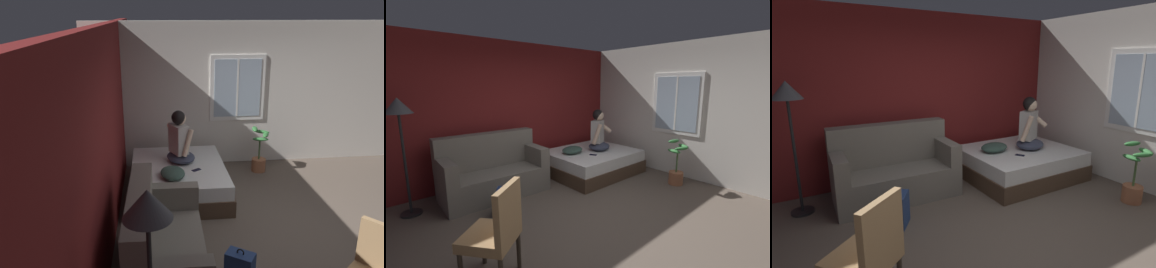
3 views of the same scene
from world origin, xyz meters
TOP-DOWN VIEW (x-y plane):
  - ground_plane at (0.00, 0.00)m, footprint 40.00×40.00m
  - wall_back_accent at (0.00, 2.61)m, footprint 10.25×0.16m
  - wall_side_with_window at (2.71, 0.01)m, footprint 0.19×6.47m
  - bed at (1.41, 1.61)m, footprint 1.82×1.54m
  - couch at (-0.64, 1.94)m, footprint 1.72×0.86m
  - person_seated at (1.57, 1.57)m, footprint 0.66×0.63m
  - throw_pillow at (0.96, 1.72)m, footprint 0.53×0.44m
  - cell_phone at (1.18, 1.34)m, footprint 0.13×0.16m
  - floor_lamp at (-1.86, 2.04)m, footprint 0.36×0.36m
  - potted_plant at (2.13, 0.05)m, footprint 0.39×0.37m

SIDE VIEW (x-z plane):
  - ground_plane at x=0.00m, z-range 0.00..0.00m
  - bed at x=1.41m, z-range 0.00..0.48m
  - potted_plant at x=2.13m, z-range -0.12..0.73m
  - couch at x=-0.64m, z-range -0.13..0.91m
  - cell_phone at x=1.18m, z-range 0.48..0.49m
  - throw_pillow at x=0.96m, z-range 0.48..0.62m
  - person_seated at x=1.57m, z-range 0.40..1.27m
  - wall_back_accent at x=0.00m, z-range 0.00..2.70m
  - wall_side_with_window at x=2.71m, z-range 0.00..2.70m
  - floor_lamp at x=-1.86m, z-range 0.58..2.28m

